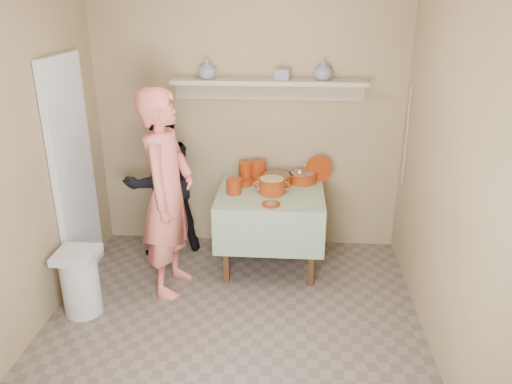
# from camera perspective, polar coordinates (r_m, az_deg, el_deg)

# --- Properties ---
(ground) EXTENTS (3.50, 3.50, 0.00)m
(ground) POSITION_cam_1_polar(r_m,az_deg,el_deg) (3.91, -3.16, -17.20)
(ground) COLOR #6A5D53
(ground) RESTS_ON ground
(tile_panel) EXTENTS (0.06, 0.70, 2.00)m
(tile_panel) POSITION_cam_1_polar(r_m,az_deg,el_deg) (4.62, -20.13, 2.04)
(tile_panel) COLOR silver
(tile_panel) RESTS_ON ground
(plate_stack_a) EXTENTS (0.14, 0.14, 0.18)m
(plate_stack_a) POSITION_cam_1_polar(r_m,az_deg,el_deg) (4.85, -1.21, 2.42)
(plate_stack_a) COLOR #7F1E01
(plate_stack_a) RESTS_ON serving_table
(plate_stack_b) EXTENTS (0.15, 0.15, 0.19)m
(plate_stack_b) POSITION_cam_1_polar(r_m,az_deg,el_deg) (4.86, 0.26, 2.52)
(plate_stack_b) COLOR #7F1E01
(plate_stack_b) RESTS_ON serving_table
(bowl_stack) EXTENTS (0.14, 0.14, 0.14)m
(bowl_stack) POSITION_cam_1_polar(r_m,az_deg,el_deg) (4.52, -2.53, 0.66)
(bowl_stack) COLOR #7F1E01
(bowl_stack) RESTS_ON serving_table
(empty_bowl) EXTENTS (0.18, 0.18, 0.05)m
(empty_bowl) POSITION_cam_1_polar(r_m,az_deg,el_deg) (4.74, -1.43, 1.14)
(empty_bowl) COLOR #7F1E01
(empty_bowl) RESTS_ON serving_table
(propped_lid) EXTENTS (0.26, 0.04, 0.26)m
(propped_lid) POSITION_cam_1_polar(r_m,az_deg,el_deg) (4.84, 7.16, 2.59)
(propped_lid) COLOR #7F1E01
(propped_lid) RESTS_ON serving_table
(vase_right) EXTENTS (0.17, 0.17, 0.17)m
(vase_right) POSITION_cam_1_polar(r_m,az_deg,el_deg) (4.69, 7.68, 13.61)
(vase_right) COLOR navy
(vase_right) RESTS_ON wall_shelf
(vase_left) EXTENTS (0.20, 0.20, 0.18)m
(vase_left) POSITION_cam_1_polar(r_m,az_deg,el_deg) (4.73, -5.62, 13.79)
(vase_left) COLOR navy
(vase_left) RESTS_ON wall_shelf
(ceramic_box) EXTENTS (0.15, 0.13, 0.09)m
(ceramic_box) POSITION_cam_1_polar(r_m,az_deg,el_deg) (4.67, 3.08, 13.26)
(ceramic_box) COLOR navy
(ceramic_box) RESTS_ON wall_shelf
(person_cook) EXTENTS (0.50, 0.70, 1.78)m
(person_cook) POSITION_cam_1_polar(r_m,az_deg,el_deg) (4.23, -10.05, -0.25)
(person_cook) COLOR #E26E61
(person_cook) RESTS_ON ground
(person_helper) EXTENTS (0.93, 0.90, 1.51)m
(person_helper) POSITION_cam_1_polar(r_m,az_deg,el_deg) (4.92, -10.78, 1.14)
(person_helper) COLOR black
(person_helper) RESTS_ON ground
(room_shell) EXTENTS (3.04, 3.54, 2.62)m
(room_shell) POSITION_cam_1_polar(r_m,az_deg,el_deg) (3.16, -3.76, 6.21)
(room_shell) COLOR tan
(room_shell) RESTS_ON ground
(serving_table) EXTENTS (0.97, 0.97, 0.76)m
(serving_table) POSITION_cam_1_polar(r_m,az_deg,el_deg) (4.66, 1.71, -1.15)
(serving_table) COLOR #4C2D16
(serving_table) RESTS_ON ground
(cazuela_meat_a) EXTENTS (0.30, 0.30, 0.10)m
(cazuela_meat_a) POSITION_cam_1_polar(r_m,az_deg,el_deg) (4.75, 2.44, 1.60)
(cazuela_meat_a) COLOR maroon
(cazuela_meat_a) RESTS_ON serving_table
(cazuela_meat_b) EXTENTS (0.28, 0.28, 0.10)m
(cazuela_meat_b) POSITION_cam_1_polar(r_m,az_deg,el_deg) (4.81, 5.33, 1.77)
(cazuela_meat_b) COLOR maroon
(cazuela_meat_b) RESTS_ON serving_table
(ladle) EXTENTS (0.08, 0.26, 0.19)m
(ladle) POSITION_cam_1_polar(r_m,az_deg,el_deg) (4.76, 5.06, 2.25)
(ladle) COLOR silver
(ladle) RESTS_ON cazuela_meat_b
(cazuela_rice) EXTENTS (0.33, 0.25, 0.14)m
(cazuela_rice) POSITION_cam_1_polar(r_m,az_deg,el_deg) (4.52, 1.83, 0.86)
(cazuela_rice) COLOR maroon
(cazuela_rice) RESTS_ON serving_table
(front_plate) EXTENTS (0.16, 0.16, 0.03)m
(front_plate) POSITION_cam_1_polar(r_m,az_deg,el_deg) (4.28, 1.72, -1.40)
(front_plate) COLOR #7F1E01
(front_plate) RESTS_ON serving_table
(wall_shelf) EXTENTS (1.80, 0.25, 0.21)m
(wall_shelf) POSITION_cam_1_polar(r_m,az_deg,el_deg) (4.73, 1.45, 12.24)
(wall_shelf) COLOR tan
(wall_shelf) RESTS_ON room_shell
(trash_bin) EXTENTS (0.32, 0.32, 0.56)m
(trash_bin) POSITION_cam_1_polar(r_m,az_deg,el_deg) (4.34, -19.42, -9.66)
(trash_bin) COLOR silver
(trash_bin) RESTS_ON ground
(electrical_cord) EXTENTS (0.01, 0.05, 0.90)m
(electrical_cord) POSITION_cam_1_polar(r_m,az_deg,el_deg) (4.76, 16.82, 6.16)
(electrical_cord) COLOR silver
(electrical_cord) RESTS_ON wall_shelf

